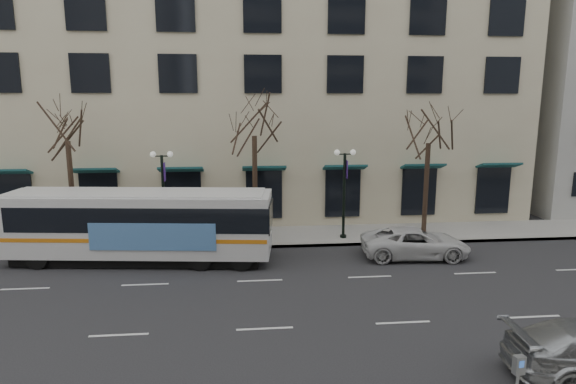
{
  "coord_description": "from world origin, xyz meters",
  "views": [
    {
      "loc": [
        -0.66,
        -18.0,
        7.92
      ],
      "look_at": [
        1.26,
        2.31,
        4.0
      ],
      "focal_mm": 30.0,
      "sensor_mm": 36.0,
      "label": 1
    }
  ],
  "objects": [
    {
      "name": "ground",
      "position": [
        0.0,
        0.0,
        0.0
      ],
      "size": [
        160.0,
        160.0,
        0.0
      ],
      "primitive_type": "plane",
      "color": "black",
      "rests_on": "ground"
    },
    {
      "name": "sidewalk_far",
      "position": [
        5.0,
        9.0,
        0.07
      ],
      "size": [
        80.0,
        4.0,
        0.15
      ],
      "primitive_type": "cube",
      "color": "gray",
      "rests_on": "ground"
    },
    {
      "name": "building_hotel",
      "position": [
        -2.0,
        21.0,
        12.0
      ],
      "size": [
        40.0,
        20.0,
        24.0
      ],
      "primitive_type": "cube",
      "color": "#BDB090",
      "rests_on": "ground"
    },
    {
      "name": "tree_far_left",
      "position": [
        -10.0,
        8.8,
        6.7
      ],
      "size": [
        3.6,
        3.6,
        8.34
      ],
      "color": "black",
      "rests_on": "ground"
    },
    {
      "name": "tree_far_mid",
      "position": [
        0.0,
        8.8,
        6.91
      ],
      "size": [
        3.6,
        3.6,
        8.55
      ],
      "color": "black",
      "rests_on": "ground"
    },
    {
      "name": "tree_far_right",
      "position": [
        10.0,
        8.8,
        6.42
      ],
      "size": [
        3.6,
        3.6,
        8.06
      ],
      "color": "black",
      "rests_on": "ground"
    },
    {
      "name": "lamp_post_left",
      "position": [
        -4.99,
        8.2,
        2.94
      ],
      "size": [
        1.22,
        0.45,
        5.21
      ],
      "color": "black",
      "rests_on": "ground"
    },
    {
      "name": "lamp_post_right",
      "position": [
        5.01,
        8.2,
        2.94
      ],
      "size": [
        1.22,
        0.45,
        5.21
      ],
      "color": "black",
      "rests_on": "ground"
    },
    {
      "name": "city_bus",
      "position": [
        -5.72,
        5.5,
        1.93
      ],
      "size": [
        13.26,
        4.33,
        3.53
      ],
      "rotation": [
        0.0,
        0.0,
        -0.12
      ],
      "color": "silver",
      "rests_on": "ground"
    },
    {
      "name": "white_pickup",
      "position": [
        8.02,
        4.85,
        0.75
      ],
      "size": [
        5.6,
        2.9,
        1.51
      ],
      "primitive_type": "imported",
      "rotation": [
        0.0,
        0.0,
        1.5
      ],
      "color": "silver",
      "rests_on": "ground"
    },
    {
      "name": "pay_station",
      "position": [
        6.33,
        -7.3,
        1.1
      ],
      "size": [
        0.3,
        0.22,
        1.31
      ],
      "rotation": [
        0.0,
        0.0,
        0.14
      ],
      "color": "slate",
      "rests_on": "sidewalk_near"
    }
  ]
}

